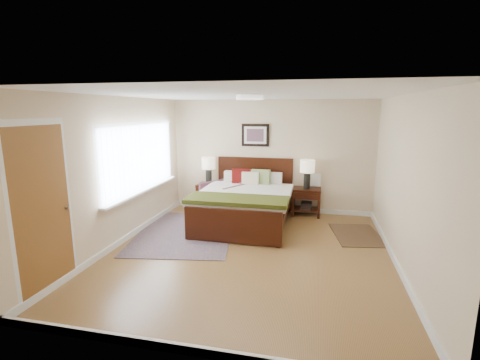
{
  "coord_description": "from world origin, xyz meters",
  "views": [
    {
      "loc": [
        1.01,
        -5.21,
        2.28
      ],
      "look_at": [
        -0.31,
        0.7,
        1.05
      ],
      "focal_mm": 26.0,
      "sensor_mm": 36.0,
      "label": 1
    }
  ],
  "objects_px": {
    "lamp_right": "(307,169)",
    "armchair": "(224,198)",
    "nightstand_left": "(209,189)",
    "rug_persian": "(186,232)",
    "nightstand_right": "(306,199)",
    "bed": "(245,197)",
    "lamp_left": "(209,166)"
  },
  "relations": [
    {
      "from": "rug_persian",
      "to": "lamp_left",
      "type": "bearing_deg",
      "value": 82.25
    },
    {
      "from": "nightstand_left",
      "to": "lamp_right",
      "type": "relative_size",
      "value": 0.99
    },
    {
      "from": "lamp_left",
      "to": "armchair",
      "type": "height_order",
      "value": "lamp_left"
    },
    {
      "from": "nightstand_left",
      "to": "armchair",
      "type": "height_order",
      "value": "armchair"
    },
    {
      "from": "lamp_right",
      "to": "bed",
      "type": "bearing_deg",
      "value": -143.61
    },
    {
      "from": "lamp_right",
      "to": "rug_persian",
      "type": "bearing_deg",
      "value": -143.46
    },
    {
      "from": "nightstand_right",
      "to": "lamp_left",
      "type": "bearing_deg",
      "value": 179.65
    },
    {
      "from": "bed",
      "to": "lamp_right",
      "type": "bearing_deg",
      "value": 36.39
    },
    {
      "from": "bed",
      "to": "rug_persian",
      "type": "relative_size",
      "value": 0.91
    },
    {
      "from": "armchair",
      "to": "rug_persian",
      "type": "relative_size",
      "value": 0.33
    },
    {
      "from": "lamp_left",
      "to": "rug_persian",
      "type": "bearing_deg",
      "value": -88.53
    },
    {
      "from": "nightstand_right",
      "to": "bed",
      "type": "bearing_deg",
      "value": -144.04
    },
    {
      "from": "bed",
      "to": "armchair",
      "type": "bearing_deg",
      "value": 138.46
    },
    {
      "from": "lamp_right",
      "to": "rug_persian",
      "type": "height_order",
      "value": "lamp_right"
    },
    {
      "from": "nightstand_right",
      "to": "lamp_right",
      "type": "bearing_deg",
      "value": 90.0
    },
    {
      "from": "bed",
      "to": "rug_persian",
      "type": "distance_m",
      "value": 1.36
    },
    {
      "from": "nightstand_right",
      "to": "rug_persian",
      "type": "bearing_deg",
      "value": -143.69
    },
    {
      "from": "nightstand_left",
      "to": "nightstand_right",
      "type": "height_order",
      "value": "nightstand_right"
    },
    {
      "from": "bed",
      "to": "nightstand_right",
      "type": "height_order",
      "value": "bed"
    },
    {
      "from": "bed",
      "to": "nightstand_right",
      "type": "xyz_separation_m",
      "value": [
        1.18,
        0.85,
        -0.18
      ]
    },
    {
      "from": "bed",
      "to": "rug_persian",
      "type": "height_order",
      "value": "bed"
    },
    {
      "from": "lamp_left",
      "to": "armchair",
      "type": "relative_size",
      "value": 0.76
    },
    {
      "from": "nightstand_right",
      "to": "armchair",
      "type": "bearing_deg",
      "value": -169.47
    },
    {
      "from": "lamp_right",
      "to": "rug_persian",
      "type": "xyz_separation_m",
      "value": [
        -2.17,
        -1.61,
        -1.02
      ]
    },
    {
      "from": "bed",
      "to": "armchair",
      "type": "height_order",
      "value": "bed"
    },
    {
      "from": "lamp_left",
      "to": "rug_persian",
      "type": "relative_size",
      "value": 0.25
    },
    {
      "from": "nightstand_left",
      "to": "lamp_right",
      "type": "bearing_deg",
      "value": 0.54
    },
    {
      "from": "lamp_right",
      "to": "armchair",
      "type": "xyz_separation_m",
      "value": [
        -1.77,
        -0.34,
        -0.66
      ]
    },
    {
      "from": "nightstand_left",
      "to": "lamp_left",
      "type": "height_order",
      "value": "lamp_left"
    },
    {
      "from": "lamp_right",
      "to": "lamp_left",
      "type": "bearing_deg",
      "value": 180.0
    },
    {
      "from": "bed",
      "to": "lamp_left",
      "type": "relative_size",
      "value": 3.65
    },
    {
      "from": "nightstand_left",
      "to": "armchair",
      "type": "bearing_deg",
      "value": -35.57
    }
  ]
}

